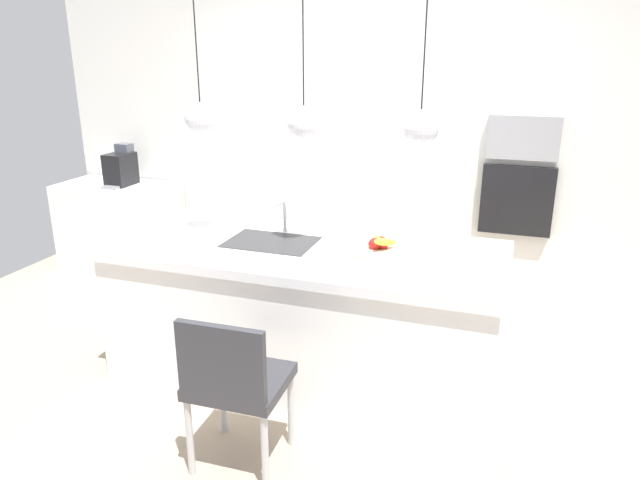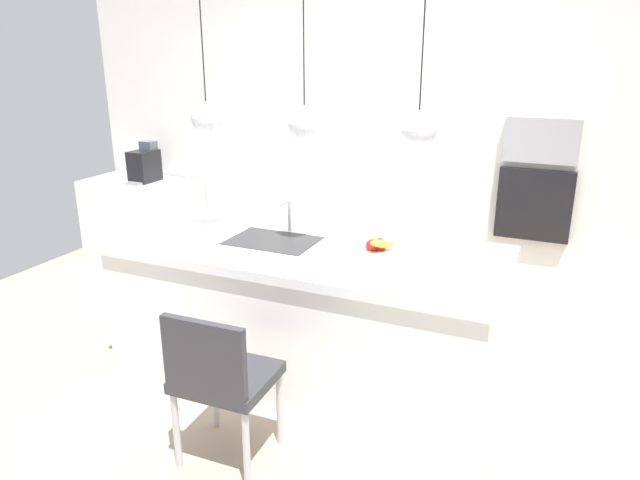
{
  "view_description": "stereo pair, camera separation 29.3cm",
  "coord_description": "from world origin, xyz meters",
  "px_view_note": "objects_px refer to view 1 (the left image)",
  "views": [
    {
      "loc": [
        1.21,
        -3.22,
        2.07
      ],
      "look_at": [
        0.1,
        0.0,
        0.94
      ],
      "focal_mm": 32.67,
      "sensor_mm": 36.0,
      "label": 1
    },
    {
      "loc": [
        1.48,
        -3.11,
        2.07
      ],
      "look_at": [
        0.1,
        0.0,
        0.94
      ],
      "focal_mm": 32.67,
      "sensor_mm": 36.0,
      "label": 2
    }
  ],
  "objects_px": {
    "coffee_machine": "(121,168)",
    "microwave": "(523,138)",
    "chair_near": "(235,380)",
    "oven": "(517,200)",
    "fruit_bowl": "(378,250)"
  },
  "relations": [
    {
      "from": "microwave",
      "to": "chair_near",
      "type": "height_order",
      "value": "microwave"
    },
    {
      "from": "oven",
      "to": "chair_near",
      "type": "relative_size",
      "value": 0.64
    },
    {
      "from": "coffee_machine",
      "to": "chair_near",
      "type": "relative_size",
      "value": 0.44
    },
    {
      "from": "oven",
      "to": "chair_near",
      "type": "bearing_deg",
      "value": -115.64
    },
    {
      "from": "microwave",
      "to": "oven",
      "type": "height_order",
      "value": "microwave"
    },
    {
      "from": "coffee_machine",
      "to": "microwave",
      "type": "bearing_deg",
      "value": 4.78
    },
    {
      "from": "fruit_bowl",
      "to": "microwave",
      "type": "xyz_separation_m",
      "value": [
        0.74,
        1.65,
        0.47
      ]
    },
    {
      "from": "oven",
      "to": "coffee_machine",
      "type": "bearing_deg",
      "value": -175.22
    },
    {
      "from": "oven",
      "to": "microwave",
      "type": "bearing_deg",
      "value": 0.0
    },
    {
      "from": "chair_near",
      "to": "coffee_machine",
      "type": "bearing_deg",
      "value": 135.59
    },
    {
      "from": "fruit_bowl",
      "to": "coffee_machine",
      "type": "bearing_deg",
      "value": 154.34
    },
    {
      "from": "coffee_machine",
      "to": "chair_near",
      "type": "distance_m",
      "value": 3.28
    },
    {
      "from": "microwave",
      "to": "oven",
      "type": "distance_m",
      "value": 0.5
    },
    {
      "from": "chair_near",
      "to": "fruit_bowl",
      "type": "bearing_deg",
      "value": 62.09
    },
    {
      "from": "coffee_machine",
      "to": "microwave",
      "type": "relative_size",
      "value": 0.7
    }
  ]
}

